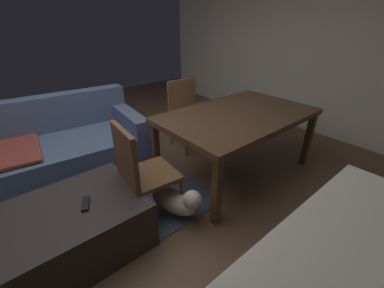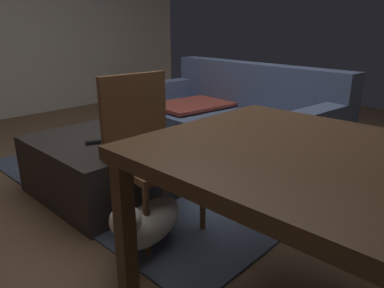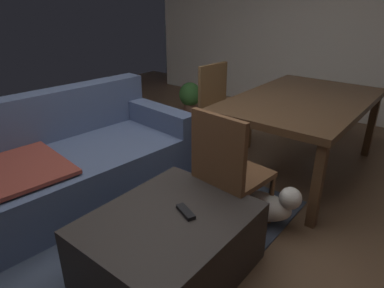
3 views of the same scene
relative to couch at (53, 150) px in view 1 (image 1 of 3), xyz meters
name	(u,v)px [view 1 (image 1 of 3)]	position (x,y,z in m)	size (l,w,h in m)	color
floor	(105,197)	(0.24, -0.82, -0.30)	(8.02, 8.02, 0.00)	brown
wall_right_window_side	(296,37)	(3.58, -0.82, 1.11)	(0.12, 5.82, 2.81)	white
area_rug	(61,206)	(-0.16, -0.69, -0.29)	(2.60, 2.00, 0.01)	#3D475B
couch	(53,150)	(0.00, 0.00, 0.00)	(2.09, 1.18, 0.85)	#4C5B7F
ottoman_coffee_table	(78,227)	(-0.16, -1.31, -0.09)	(1.00, 0.80, 0.42)	#2D2826
tv_remote	(86,204)	(-0.08, -1.37, 0.14)	(0.05, 0.16, 0.02)	black
dining_table	(238,119)	(1.66, -1.34, 0.37)	(1.72, 1.08, 0.74)	#513823
dining_chair_west	(140,169)	(0.41, -1.33, 0.22)	(0.48, 0.48, 0.93)	brown
dining_chair_north	(186,110)	(1.67, -0.41, 0.22)	(0.48, 0.48, 0.93)	brown
potted_plant	(182,102)	(2.35, 0.56, -0.03)	(0.31, 0.31, 0.47)	brown
small_dog	(176,201)	(0.65, -1.53, -0.12)	(0.34, 0.55, 0.31)	silver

